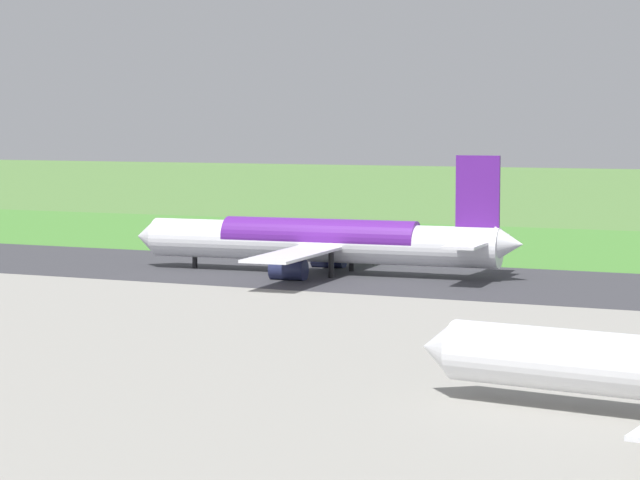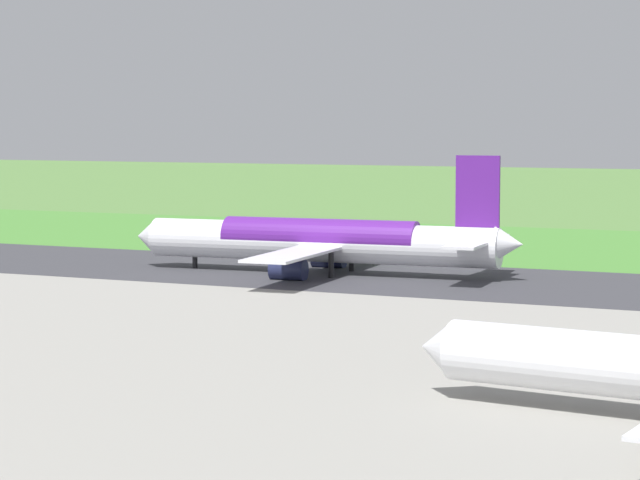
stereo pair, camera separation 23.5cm
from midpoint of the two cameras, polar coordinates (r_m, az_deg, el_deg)
The scene contains 7 objects.
ground_plane at distance 170.64m, azimuth 0.65°, elevation -1.53°, with size 800.00×800.00×0.00m, color #547F3D.
runway_asphalt at distance 170.64m, azimuth 0.65°, elevation -1.52°, with size 600.00×34.09×0.06m, color #38383D.
apron_concrete at distance 112.28m, azimuth -13.54°, elevation -5.20°, with size 440.00×110.00×0.05m, color gray.
grass_verge_foreground at distance 212.21m, azimuth 5.52°, elevation -0.23°, with size 600.00×80.00×0.04m, color #478534.
airliner_main at distance 170.97m, azimuth 0.08°, elevation -0.05°, with size 54.15×44.31×15.88m.
no_stopping_sign at distance 215.36m, azimuth 0.16°, elevation 0.31°, with size 0.60×0.10×2.75m.
traffic_cone_orange at distance 218.65m, azimuth -0.75°, elevation 0.02°, with size 0.40×0.40×0.55m, color orange.
Camera 1 is at (-68.00, 155.22, 20.02)m, focal length 73.13 mm.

